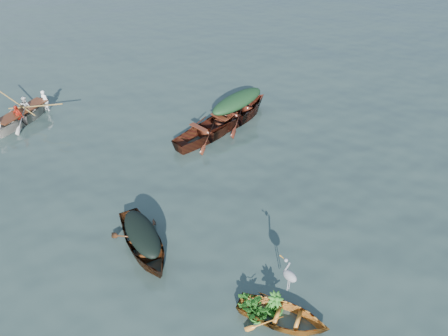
# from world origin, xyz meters

# --- Properties ---
(ground) EXTENTS (140.00, 140.00, 0.00)m
(ground) POSITION_xyz_m (0.00, 0.00, 0.00)
(ground) COLOR #30433E
(ground) RESTS_ON ground
(yellow_dinghy) EXTENTS (2.29, 2.87, 0.68)m
(yellow_dinghy) POSITION_xyz_m (-2.49, -3.90, 0.00)
(yellow_dinghy) COLOR orange
(yellow_dinghy) RESTS_ON ground
(dark_covered_boat) EXTENTS (2.01, 3.78, 0.89)m
(dark_covered_boat) POSITION_xyz_m (-3.78, 0.05, 0.00)
(dark_covered_boat) COLOR #4B2511
(dark_covered_boat) RESTS_ON ground
(green_tarp_boat) EXTENTS (5.25, 2.43, 1.22)m
(green_tarp_boat) POSITION_xyz_m (2.76, 3.80, 0.00)
(green_tarp_boat) COLOR #4D1B12
(green_tarp_boat) RESTS_ON ground
(open_wooden_boat) EXTENTS (4.66, 1.93, 1.07)m
(open_wooden_boat) POSITION_xyz_m (1.15, 3.52, 0.00)
(open_wooden_boat) COLOR #532814
(open_wooden_boat) RESTS_ON ground
(rowed_boat) EXTENTS (4.21, 2.90, 0.96)m
(rowed_boat) POSITION_xyz_m (-3.86, 9.17, 0.00)
(rowed_boat) COLOR beige
(rowed_boat) RESTS_ON ground
(dark_tarp_cover) EXTENTS (1.11, 2.08, 0.40)m
(dark_tarp_cover) POSITION_xyz_m (-3.78, 0.05, 0.65)
(dark_tarp_cover) COLOR black
(dark_tarp_cover) RESTS_ON dark_covered_boat
(green_tarp_cover) EXTENTS (2.89, 1.34, 0.52)m
(green_tarp_cover) POSITION_xyz_m (2.76, 3.80, 0.87)
(green_tarp_cover) COLOR #15351B
(green_tarp_cover) RESTS_ON green_tarp_boat
(thwart_benches) EXTENTS (2.35, 1.11, 0.04)m
(thwart_benches) POSITION_xyz_m (1.15, 3.52, 0.55)
(thwart_benches) COLOR #4F2112
(thwart_benches) RESTS_ON open_wooden_boat
(heron) EXTENTS (0.44, 0.49, 0.92)m
(heron) POSITION_xyz_m (-2.03, -3.59, 0.80)
(heron) COLOR #919499
(heron) RESTS_ON yellow_dinghy
(dinghy_weeds) EXTENTS (1.05, 1.13, 0.60)m
(dinghy_weeds) POSITION_xyz_m (-2.73, -3.41, 0.64)
(dinghy_weeds) COLOR #286A1B
(dinghy_weeds) RESTS_ON yellow_dinghy
(rowers) EXTENTS (3.06, 2.25, 0.76)m
(rowers) POSITION_xyz_m (-3.86, 9.17, 0.86)
(rowers) COLOR white
(rowers) RESTS_ON rowed_boat
(oars) EXTENTS (1.68, 2.60, 0.06)m
(oars) POSITION_xyz_m (-3.86, 9.17, 0.51)
(oars) COLOR olive
(oars) RESTS_ON rowed_boat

